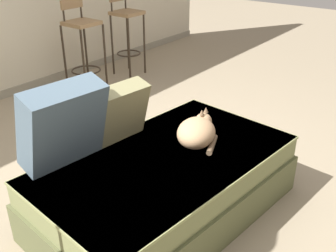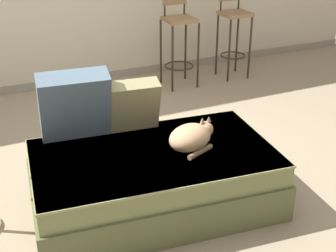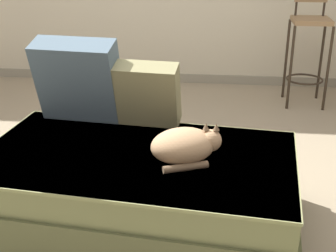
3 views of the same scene
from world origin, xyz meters
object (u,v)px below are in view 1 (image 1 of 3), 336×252
at_px(couch, 166,185).
at_px(bar_stool_by_doorway, 127,26).
at_px(throw_pillow_middle, 119,112).
at_px(cat, 197,132).
at_px(throw_pillow_corner, 63,125).
at_px(bar_stool_near_window, 82,39).

distance_m(couch, bar_stool_by_doorway, 2.84).
xyz_separation_m(throw_pillow_middle, cat, (0.25, -0.43, -0.11)).
relative_size(throw_pillow_corner, throw_pillow_middle, 1.30).
bearing_deg(throw_pillow_corner, bar_stool_by_doorway, 35.77).
height_order(throw_pillow_corner, throw_pillow_middle, throw_pillow_corner).
bearing_deg(cat, bar_stool_by_doorway, 52.40).
distance_m(throw_pillow_corner, cat, 0.83).
distance_m(bar_stool_near_window, bar_stool_by_doorway, 0.71).
bearing_deg(cat, bar_stool_near_window, 66.38).
xyz_separation_m(bar_stool_near_window, bar_stool_by_doorway, (0.71, 0.00, 0.02)).
relative_size(cat, bar_stool_by_doorway, 0.39).
bearing_deg(bar_stool_near_window, cat, -113.62).
xyz_separation_m(throw_pillow_middle, bar_stool_near_window, (1.19, 1.70, -0.03)).
bearing_deg(cat, couch, 167.69).
relative_size(throw_pillow_middle, cat, 1.00).
height_order(cat, bar_stool_by_doorway, bar_stool_by_doorway).
height_order(throw_pillow_corner, cat, throw_pillow_corner).
distance_m(couch, throw_pillow_middle, 0.55).
relative_size(throw_pillow_corner, bar_stool_by_doorway, 0.51).
distance_m(couch, cat, 0.39).
bearing_deg(cat, throw_pillow_middle, 120.54).
xyz_separation_m(couch, throw_pillow_corner, (-0.41, 0.42, 0.46)).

